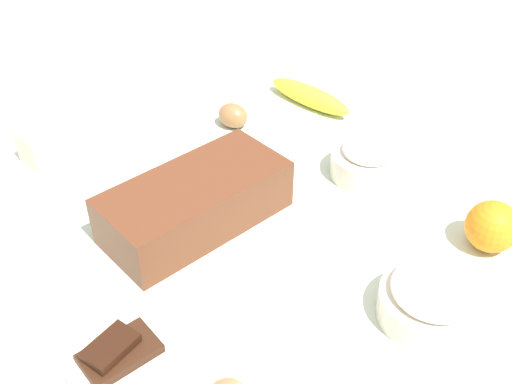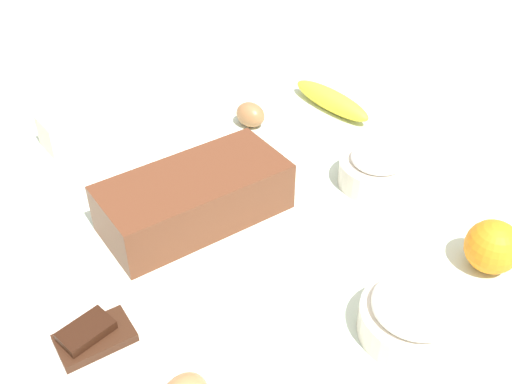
# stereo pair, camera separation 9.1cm
# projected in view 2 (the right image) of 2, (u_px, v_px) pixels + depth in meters

# --- Properties ---
(ground_plane) EXTENTS (2.40, 2.40, 0.02)m
(ground_plane) POSITION_uv_depth(u_px,v_px,m) (256.00, 217.00, 0.95)
(ground_plane) COLOR silver
(loaf_pan) EXTENTS (0.30, 0.19, 0.08)m
(loaf_pan) POSITION_uv_depth(u_px,v_px,m) (195.00, 196.00, 0.90)
(loaf_pan) COLOR brown
(loaf_pan) RESTS_ON ground_plane
(flour_bowl) EXTENTS (0.13, 0.13, 0.07)m
(flour_bowl) POSITION_uv_depth(u_px,v_px,m) (414.00, 315.00, 0.74)
(flour_bowl) COLOR silver
(flour_bowl) RESTS_ON ground_plane
(sugar_bowl) EXTENTS (0.12, 0.12, 0.07)m
(sugar_bowl) POSITION_uv_depth(u_px,v_px,m) (377.00, 168.00, 0.98)
(sugar_bowl) COLOR silver
(sugar_bowl) RESTS_ON ground_plane
(banana) EXTENTS (0.10, 0.19, 0.04)m
(banana) POSITION_uv_depth(u_px,v_px,m) (331.00, 100.00, 1.18)
(banana) COLOR yellow
(banana) RESTS_ON ground_plane
(orange_fruit) EXTENTS (0.08, 0.08, 0.08)m
(orange_fruit) POSITION_uv_depth(u_px,v_px,m) (493.00, 247.00, 0.82)
(orange_fruit) COLOR orange
(orange_fruit) RESTS_ON ground_plane
(butter_block) EXTENTS (0.11, 0.09, 0.06)m
(butter_block) POSITION_uv_depth(u_px,v_px,m) (68.00, 130.00, 1.07)
(butter_block) COLOR #F4EDB2
(butter_block) RESTS_ON ground_plane
(egg_beside_bowl) EXTENTS (0.07, 0.07, 0.05)m
(egg_beside_bowl) POSITION_uv_depth(u_px,v_px,m) (250.00, 115.00, 1.13)
(egg_beside_bowl) COLOR #9F6B41
(egg_beside_bowl) RESTS_ON ground_plane
(chocolate_plate) EXTENTS (0.13, 0.13, 0.03)m
(chocolate_plate) POSITION_uv_depth(u_px,v_px,m) (95.00, 341.00, 0.73)
(chocolate_plate) COLOR silver
(chocolate_plate) RESTS_ON ground_plane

